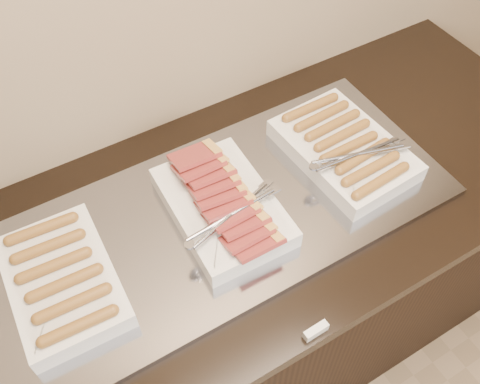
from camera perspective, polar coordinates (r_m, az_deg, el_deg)
name	(u,v)px	position (r m, az deg, el deg)	size (l,w,h in m)	color
counter	(223,303)	(1.70, -1.77, -11.73)	(2.06, 0.76, 0.90)	black
warming_tray	(210,221)	(1.30, -3.23, -3.14)	(1.20, 0.50, 0.02)	#91939E
dish_left	(62,281)	(1.22, -18.44, -8.96)	(0.23, 0.33, 0.07)	silver
dish_center	(223,205)	(1.27, -1.84, -1.43)	(0.27, 0.37, 0.10)	silver
dish_right	(345,149)	(1.41, 11.11, 4.55)	(0.27, 0.37, 0.08)	silver
label_holder	(316,331)	(1.17, 8.09, -14.45)	(0.06, 0.02, 0.02)	silver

